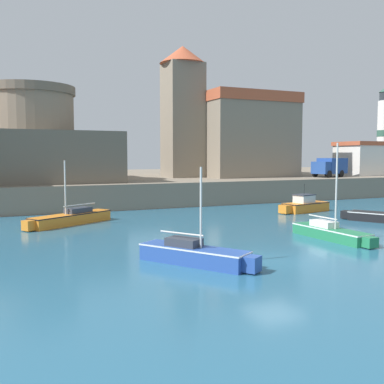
# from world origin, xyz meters

# --- Properties ---
(ground_plane) EXTENTS (200.00, 200.00, 0.00)m
(ground_plane) POSITION_xyz_m (0.00, 0.00, 0.00)
(ground_plane) COLOR #28607F
(quay_seawall) EXTENTS (120.00, 40.00, 2.28)m
(quay_seawall) POSITION_xyz_m (0.00, 40.91, 1.14)
(quay_seawall) COLOR gray
(quay_seawall) RESTS_ON ground
(sailboat_green_0) EXTENTS (1.44, 5.82, 5.50)m
(sailboat_green_0) POSITION_xyz_m (5.99, 3.09, 0.42)
(sailboat_green_0) COLOR #237A4C
(sailboat_green_0) RESTS_ON ground
(sailboat_blue_2) EXTENTS (3.97, 5.32, 4.30)m
(sailboat_blue_2) POSITION_xyz_m (-3.57, 0.86, 0.46)
(sailboat_blue_2) COLOR #284C9E
(sailboat_blue_2) RESTS_ON ground
(sailboat_orange_3) EXTENTS (6.44, 4.54, 4.45)m
(sailboat_orange_3) POSITION_xyz_m (-6.79, 14.79, 0.46)
(sailboat_orange_3) COLOR orange
(sailboat_orange_3) RESTS_ON ground
(motorboat_orange_4) EXTENTS (5.23, 2.48, 2.40)m
(motorboat_orange_4) POSITION_xyz_m (12.53, 13.92, 0.55)
(motorboat_orange_4) COLOR orange
(motorboat_orange_4) RESTS_ON ground
(church) EXTENTS (15.51, 15.91, 14.96)m
(church) POSITION_xyz_m (14.95, 33.31, 7.63)
(church) COLOR gray
(church) RESTS_ON quay_seawall
(fortress) EXTENTS (15.04, 15.04, 9.22)m
(fortress) POSITION_xyz_m (-8.00, 30.10, 5.46)
(fortress) COLOR #685E4F
(fortress) RESTS_ON quay_seawall
(harbor_shed_near_wharf) EXTENTS (7.18, 5.01, 4.23)m
(harbor_shed_near_wharf) POSITION_xyz_m (32.00, 26.51, 4.42)
(harbor_shed_near_wharf) COLOR silver
(harbor_shed_near_wharf) RESTS_ON quay_seawall
(truck_on_quay) EXTENTS (4.67, 3.04, 2.20)m
(truck_on_quay) POSITION_xyz_m (24.38, 24.54, 3.50)
(truck_on_quay) COLOR #234793
(truck_on_quay) RESTS_ON quay_seawall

